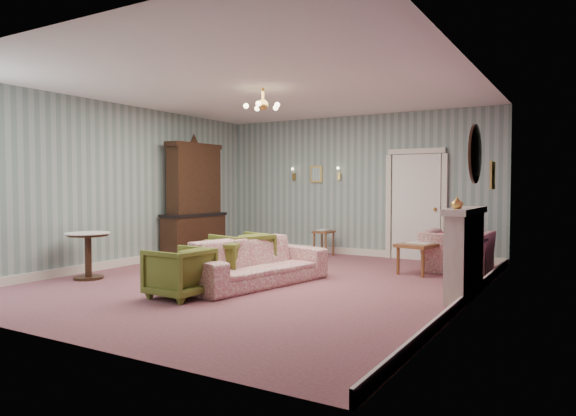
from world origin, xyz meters
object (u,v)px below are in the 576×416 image
Objects in this scene: dresser at (194,197)px; pedestal_table at (88,256)px; coffee_table at (423,258)px; side_table_black at (472,258)px; olive_chair_a at (179,270)px; wingback_chair at (457,245)px; olive_chair_c at (242,253)px; sofa_chintz at (255,254)px; olive_chair_b at (219,260)px; fireplace at (465,252)px.

pedestal_table is at bearing -83.23° from dresser.
side_table_black reaches higher than coffee_table.
olive_chair_a is at bearing -8.20° from pedestal_table.
wingback_chair reaches higher than olive_chair_a.
olive_chair_c is 2.38m from pedestal_table.
pedestal_table is (-4.30, -3.20, 0.11)m from coffee_table.
wingback_chair is 0.51m from side_table_black.
sofa_chintz is at bearing 20.43° from pedestal_table.
olive_chair_b is 3.45m from fireplace.
dresser reaches higher than sofa_chintz.
olive_chair_a is 0.30× the size of dresser.
olive_chair_a is at bearing -130.14° from side_table_black.
coffee_table is (-1.00, 1.59, -0.33)m from fireplace.
wingback_chair is at bearing 145.53° from olive_chair_c.
sofa_chintz reaches higher than coffee_table.
coffee_table is 1.62× the size of side_table_black.
side_table_black is at bearing 97.62° from fireplace.
olive_chair_a is 2.17m from pedestal_table.
sofa_chintz is (0.34, 1.24, 0.09)m from olive_chair_a.
olive_chair_a is 4.67m from wingback_chair.
dresser reaches higher than coffee_table.
fireplace is 1.61m from side_table_black.
sofa_chintz is at bearing -31.00° from dresser.
olive_chair_c is at bearing 155.53° from olive_chair_b.
side_table_black is (3.08, 1.91, -0.09)m from olive_chair_c.
wingback_chair reaches higher than coffee_table.
dresser reaches higher than olive_chair_c.
olive_chair_a is 1.59m from olive_chair_c.
sofa_chintz is at bearing -128.60° from coffee_table.
olive_chair_b is 3.97m from wingback_chair.
coffee_table is at bearing 146.09° from olive_chair_c.
pedestal_table is at bearing -143.38° from coffee_table.
side_table_black is (2.94, 3.49, -0.05)m from olive_chair_a.
olive_chair_b reaches higher than coffee_table.
wingback_chair is 5.11m from dresser.
wingback_chair is 0.76× the size of fireplace.
olive_chair_b is at bearing -133.47° from coffee_table.
sofa_chintz is 2.32× the size of coffee_table.
dresser is at bearing -152.24° from olive_chair_b.
sofa_chintz is 2.91m from coffee_table.
side_table_black is (3.12, 2.44, -0.04)m from olive_chair_b.
wingback_chair reaches higher than side_table_black.
fireplace is (3.15, 1.92, 0.22)m from olive_chair_a.
dresser reaches higher than side_table_black.
sofa_chintz reaches higher than pedestal_table.
olive_chair_a is at bearing 59.02° from wingback_chair.
sofa_chintz is 2.66m from pedestal_table.
coffee_table is (2.15, 3.51, -0.11)m from olive_chair_a.
olive_chair_b is at bearing 11.59° from olive_chair_c.
olive_chair_c reaches higher than coffee_table.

